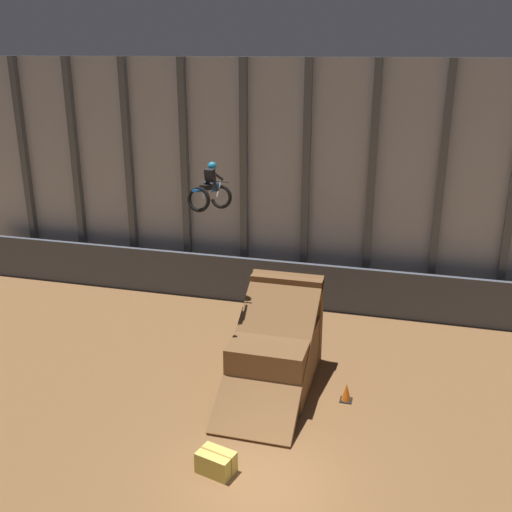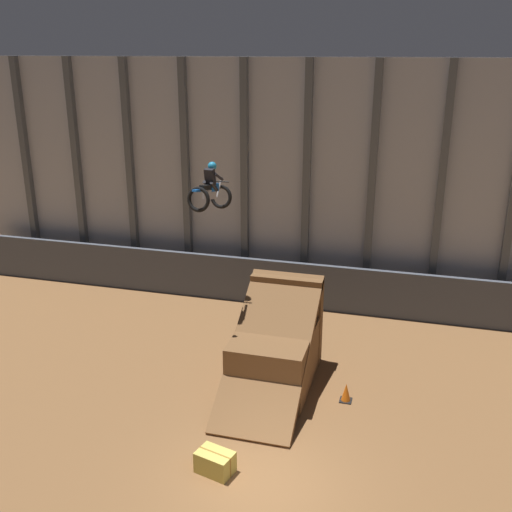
{
  "view_description": "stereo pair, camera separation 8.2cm",
  "coord_description": "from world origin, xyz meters",
  "px_view_note": "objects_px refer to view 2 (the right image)",
  "views": [
    {
      "loc": [
        2.91,
        -11.4,
        9.97
      ],
      "look_at": [
        -1.76,
        5.77,
        3.77
      ],
      "focal_mm": 42.0,
      "sensor_mm": 36.0,
      "label": 1
    },
    {
      "loc": [
        2.98,
        -11.38,
        9.97
      ],
      "look_at": [
        -1.76,
        5.77,
        3.77
      ],
      "focal_mm": 42.0,
      "sensor_mm": 36.0,
      "label": 2
    }
  ],
  "objects_px": {
    "traffic_cone_arena_edge": "(346,393)",
    "rider_bike_solo": "(210,190)",
    "hay_bale_trackside": "(215,462)",
    "dirt_ramp": "(277,348)"
  },
  "relations": [
    {
      "from": "traffic_cone_arena_edge",
      "to": "hay_bale_trackside",
      "type": "distance_m",
      "value": 4.86
    },
    {
      "from": "traffic_cone_arena_edge",
      "to": "hay_bale_trackside",
      "type": "relative_size",
      "value": 0.57
    },
    {
      "from": "dirt_ramp",
      "to": "rider_bike_solo",
      "type": "distance_m",
      "value": 5.34
    },
    {
      "from": "rider_bike_solo",
      "to": "hay_bale_trackside",
      "type": "bearing_deg",
      "value": -61.74
    },
    {
      "from": "dirt_ramp",
      "to": "traffic_cone_arena_edge",
      "type": "relative_size",
      "value": 8.69
    },
    {
      "from": "hay_bale_trackside",
      "to": "rider_bike_solo",
      "type": "bearing_deg",
      "value": 109.28
    },
    {
      "from": "traffic_cone_arena_edge",
      "to": "hay_bale_trackside",
      "type": "xyz_separation_m",
      "value": [
        -2.72,
        -4.03,
        -0.0
      ]
    },
    {
      "from": "rider_bike_solo",
      "to": "hay_bale_trackside",
      "type": "distance_m",
      "value": 7.61
    },
    {
      "from": "traffic_cone_arena_edge",
      "to": "rider_bike_solo",
      "type": "bearing_deg",
      "value": 170.88
    },
    {
      "from": "dirt_ramp",
      "to": "hay_bale_trackside",
      "type": "bearing_deg",
      "value": -95.03
    }
  ]
}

